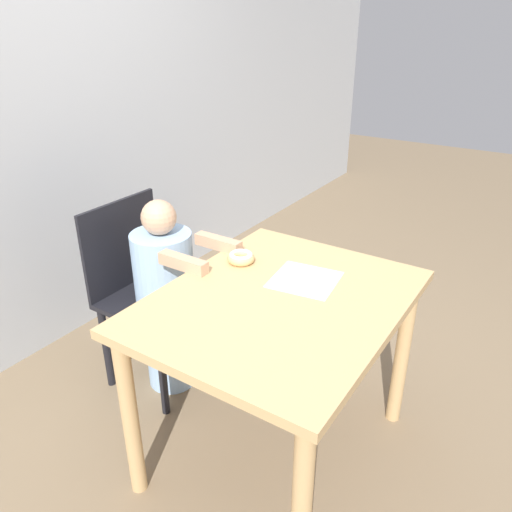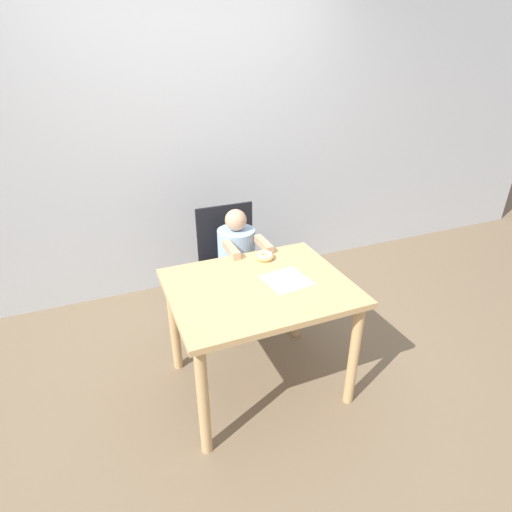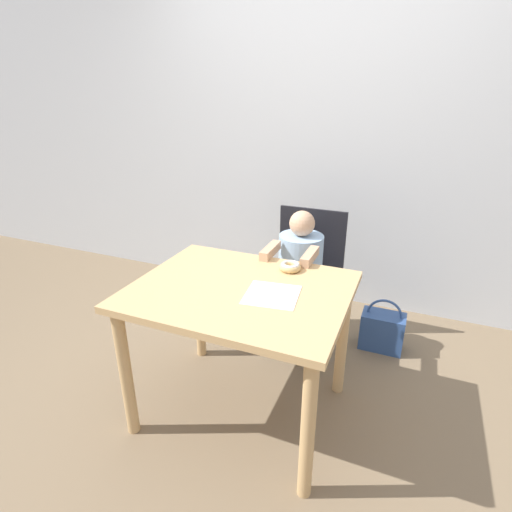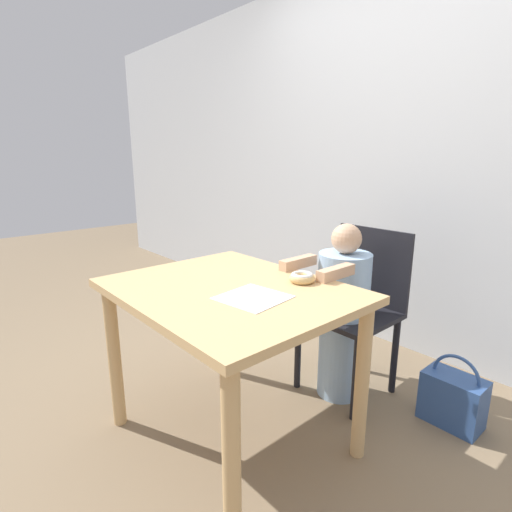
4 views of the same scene
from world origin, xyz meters
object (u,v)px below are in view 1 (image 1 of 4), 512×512
Objects in this scene: chair at (147,290)px; child_figure at (167,300)px; donut at (241,257)px; handbag at (205,300)px.

chair is 0.94× the size of child_figure.
donut is at bearing -81.71° from child_figure.
donut is at bearing -128.41° from handbag.
donut is (0.06, -0.51, 0.29)m from chair.
chair is at bearing -170.97° from handbag.
chair is 2.46× the size of handbag.
donut is 0.98m from handbag.
child_figure is 0.65m from handbag.
chair reaches higher than donut.
child_figure is at bearing 98.29° from donut.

